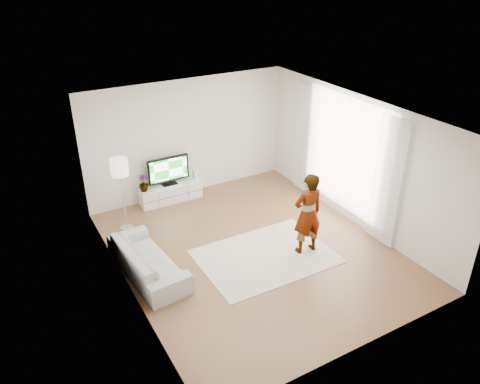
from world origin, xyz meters
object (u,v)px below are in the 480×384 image
floor_lamp (120,170)px  sofa (148,260)px  player (308,214)px  media_console (171,193)px  television (168,170)px  rug (266,256)px

floor_lamp → sofa: bearing=-94.3°
sofa → player: bearing=-111.0°
media_console → television: bearing=90.0°
rug → floor_lamp: floor_lamp is taller
player → sofa: bearing=-12.0°
rug → floor_lamp: size_ratio=1.58×
television → sofa: bearing=-120.1°
media_console → rug: (0.72, -3.08, -0.20)m
television → sofa: 2.91m
media_console → floor_lamp: size_ratio=0.92×
media_console → sofa: (-1.44, -2.45, 0.09)m
rug → sofa: sofa is taller
rug → floor_lamp: bearing=130.5°
sofa → floor_lamp: floor_lamp is taller
media_console → floor_lamp: floor_lamp is taller
sofa → floor_lamp: (0.13, 1.75, 1.07)m
media_console → player: (1.51, -3.29, 0.64)m
media_console → sofa: sofa is taller
media_console → television: television is taller
player → floor_lamp: bearing=-38.6°
rug → sofa: bearing=163.8°
player → floor_lamp: 3.87m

